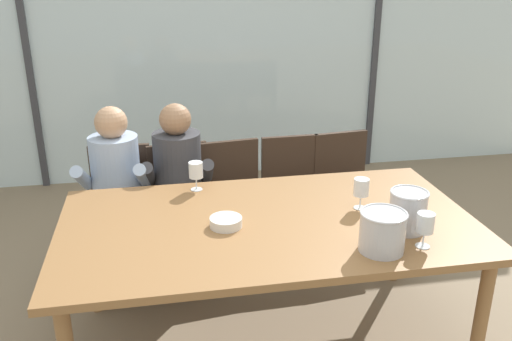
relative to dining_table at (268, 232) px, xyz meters
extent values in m
plane|color=#847056|center=(0.00, 1.00, -0.71)|extent=(14.00, 14.00, 0.00)
cube|color=silver|center=(0.00, 2.73, 0.59)|extent=(7.37, 0.03, 2.60)
cube|color=#38383D|center=(-1.66, 2.71, 0.59)|extent=(0.06, 0.06, 2.60)
cube|color=#38383D|center=(1.66, 2.71, 0.59)|extent=(0.06, 0.06, 2.60)
cube|color=#386633|center=(0.00, 6.28, 0.30)|extent=(13.37, 2.40, 2.02)
cube|color=olive|center=(0.00, 0.00, 0.05)|extent=(2.17, 1.19, 0.04)
cylinder|color=olive|center=(0.99, -0.50, -0.34)|extent=(0.07, 0.07, 0.73)
cylinder|color=olive|center=(-0.99, 0.50, -0.34)|extent=(0.07, 0.07, 0.73)
cylinder|color=olive|center=(0.99, 0.50, -0.34)|extent=(0.07, 0.07, 0.73)
cube|color=#332319|center=(-0.83, 0.94, -0.27)|extent=(0.46, 0.46, 0.03)
cube|color=#332319|center=(-0.82, 1.14, -0.05)|extent=(0.42, 0.06, 0.42)
cylinder|color=#332319|center=(-1.03, 0.76, -0.49)|extent=(0.04, 0.04, 0.43)
cylinder|color=#332319|center=(-0.65, 0.74, -0.49)|extent=(0.04, 0.04, 0.43)
cylinder|color=#332319|center=(-1.01, 1.14, -0.49)|extent=(0.04, 0.04, 0.43)
cylinder|color=#332319|center=(-0.63, 1.12, -0.49)|extent=(0.04, 0.04, 0.43)
cube|color=#332319|center=(-0.40, 0.89, -0.27)|extent=(0.49, 0.49, 0.03)
cube|color=#332319|center=(-0.42, 1.09, -0.05)|extent=(0.42, 0.09, 0.42)
cylinder|color=#332319|center=(-0.56, 0.68, -0.49)|extent=(0.04, 0.04, 0.43)
cylinder|color=#332319|center=(-0.19, 0.73, -0.49)|extent=(0.04, 0.04, 0.43)
cylinder|color=#332319|center=(-0.61, 1.06, -0.49)|extent=(0.04, 0.04, 0.43)
cylinder|color=#332319|center=(-0.23, 1.10, -0.49)|extent=(0.04, 0.04, 0.43)
cube|color=#332319|center=(-0.03, 0.89, -0.27)|extent=(0.49, 0.49, 0.03)
cube|color=#332319|center=(-0.05, 1.09, -0.05)|extent=(0.42, 0.09, 0.42)
cylinder|color=#332319|center=(-0.20, 0.68, -0.49)|extent=(0.04, 0.04, 0.43)
cylinder|color=#332319|center=(0.18, 0.73, -0.49)|extent=(0.04, 0.04, 0.43)
cylinder|color=#332319|center=(-0.24, 1.06, -0.49)|extent=(0.04, 0.04, 0.43)
cylinder|color=#332319|center=(0.14, 1.10, -0.49)|extent=(0.04, 0.04, 0.43)
cube|color=#332319|center=(0.40, 0.92, -0.27)|extent=(0.45, 0.45, 0.03)
cube|color=#332319|center=(0.39, 1.12, -0.05)|extent=(0.42, 0.05, 0.42)
cylinder|color=#332319|center=(0.21, 0.73, -0.49)|extent=(0.04, 0.04, 0.43)
cylinder|color=#332319|center=(0.59, 0.74, -0.49)|extent=(0.04, 0.04, 0.43)
cylinder|color=#332319|center=(0.20, 1.11, -0.49)|extent=(0.04, 0.04, 0.43)
cylinder|color=#332319|center=(0.58, 1.12, -0.49)|extent=(0.04, 0.04, 0.43)
cube|color=#332319|center=(0.81, 0.95, -0.27)|extent=(0.49, 0.49, 0.03)
cube|color=#332319|center=(0.79, 1.15, -0.05)|extent=(0.42, 0.08, 0.42)
cylinder|color=#332319|center=(0.65, 0.74, -0.49)|extent=(0.04, 0.04, 0.43)
cylinder|color=#332319|center=(1.02, 0.78, -0.49)|extent=(0.04, 0.04, 0.43)
cylinder|color=#332319|center=(0.60, 1.11, -0.49)|extent=(0.04, 0.04, 0.43)
cylinder|color=#332319|center=(0.98, 1.16, -0.49)|extent=(0.04, 0.04, 0.43)
cylinder|color=#9EB2D1|center=(-0.83, 0.95, 0.02)|extent=(0.35, 0.35, 0.52)
sphere|color=tan|center=(-0.83, 0.95, 0.38)|extent=(0.21, 0.21, 0.21)
cube|color=#47423D|center=(-0.94, 0.76, -0.24)|extent=(0.17, 0.41, 0.13)
cube|color=#47423D|center=(-0.76, 0.74, -0.24)|extent=(0.17, 0.41, 0.13)
cylinder|color=#47423D|center=(-0.96, 0.56, -0.48)|extent=(0.10, 0.10, 0.45)
cylinder|color=#47423D|center=(-0.78, 0.54, -0.48)|extent=(0.10, 0.10, 0.45)
cylinder|color=#9EB2D1|center=(-1.04, 0.85, 0.05)|extent=(0.11, 0.33, 0.26)
cylinder|color=#9EB2D1|center=(-0.66, 0.81, 0.05)|extent=(0.11, 0.33, 0.26)
cylinder|color=#38383D|center=(-0.43, 0.95, 0.02)|extent=(0.33, 0.33, 0.52)
sphere|color=#936B4C|center=(-0.43, 0.95, 0.38)|extent=(0.21, 0.21, 0.21)
cube|color=#47423D|center=(-0.52, 0.75, -0.24)|extent=(0.15, 0.40, 0.13)
cube|color=#47423D|center=(-0.34, 0.74, -0.24)|extent=(0.15, 0.40, 0.13)
cylinder|color=#47423D|center=(-0.53, 0.55, -0.48)|extent=(0.10, 0.10, 0.45)
cylinder|color=#47423D|center=(-0.35, 0.54, -0.48)|extent=(0.10, 0.10, 0.45)
cylinder|color=#38383D|center=(-0.62, 0.83, 0.05)|extent=(0.09, 0.33, 0.26)
cylinder|color=#38383D|center=(-0.24, 0.82, 0.05)|extent=(0.09, 0.33, 0.26)
cylinder|color=#B7B7BC|center=(0.46, -0.41, 0.16)|extent=(0.21, 0.21, 0.19)
torus|color=silver|center=(0.46, -0.41, 0.26)|extent=(0.22, 0.22, 0.01)
cylinder|color=#B7B7BC|center=(0.67, -0.23, 0.17)|extent=(0.18, 0.18, 0.21)
torus|color=silver|center=(0.67, -0.23, 0.27)|extent=(0.19, 0.19, 0.01)
cylinder|color=silver|center=(-0.23, -0.03, 0.09)|extent=(0.17, 0.17, 0.05)
cylinder|color=silver|center=(0.67, -0.41, 0.07)|extent=(0.07, 0.07, 0.00)
cylinder|color=silver|center=(0.67, -0.41, 0.11)|extent=(0.01, 0.01, 0.07)
cylinder|color=silver|center=(0.67, -0.41, 0.19)|extent=(0.08, 0.08, 0.09)
cylinder|color=#E0D184|center=(0.67, -0.41, 0.17)|extent=(0.07, 0.07, 0.04)
cylinder|color=silver|center=(-0.34, 0.49, 0.07)|extent=(0.07, 0.07, 0.00)
cylinder|color=silver|center=(-0.34, 0.49, 0.11)|extent=(0.01, 0.01, 0.07)
cylinder|color=silver|center=(-0.34, 0.49, 0.19)|extent=(0.08, 0.08, 0.09)
cylinder|color=silver|center=(0.53, 0.06, 0.07)|extent=(0.07, 0.07, 0.00)
cylinder|color=silver|center=(0.53, 0.06, 0.11)|extent=(0.01, 0.01, 0.07)
cylinder|color=silver|center=(0.53, 0.06, 0.19)|extent=(0.08, 0.08, 0.09)
camera|label=1|loc=(-0.53, -2.51, 1.33)|focal=38.02mm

